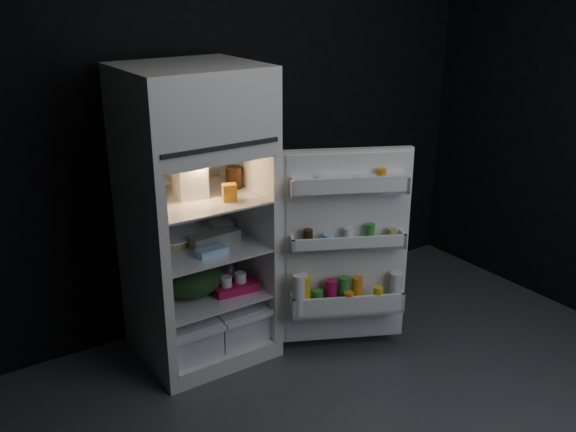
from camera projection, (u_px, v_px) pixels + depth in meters
wall_back at (224, 120)px, 4.15m from camera, size 4.00×0.00×2.70m
refrigerator at (194, 206)px, 3.77m from camera, size 0.76×0.71×1.78m
fridge_door at (345, 252)px, 3.82m from camera, size 0.73×0.49×1.22m
milk_jug at (190, 177)px, 3.68m from camera, size 0.19×0.19×0.24m
mayo_jar at (199, 181)px, 3.77m from camera, size 0.14×0.14×0.14m
jam_jar at (234, 177)px, 3.85m from camera, size 0.12×0.12×0.13m
amber_bottle at (143, 180)px, 3.65m from camera, size 0.10×0.10×0.22m
small_carton at (230, 193)px, 3.63m from camera, size 0.09×0.08×0.10m
egg_carton at (214, 238)px, 3.82m from camera, size 0.31×0.13×0.07m
pie at (169, 240)px, 3.84m from camera, size 0.34×0.34×0.04m
flat_package at (212, 251)px, 3.68m from camera, size 0.18×0.10×0.04m
wrapped_pkg at (221, 224)px, 4.06m from camera, size 0.15×0.13×0.05m
produce_bag at (192, 280)px, 3.83m from camera, size 0.47×0.44×0.20m
yogurt_tray at (235, 287)px, 3.90m from camera, size 0.28×0.17×0.05m
small_can_red at (211, 267)px, 4.12m from camera, size 0.08×0.08×0.09m
small_can_silver at (230, 264)px, 4.16m from camera, size 0.09×0.09×0.09m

